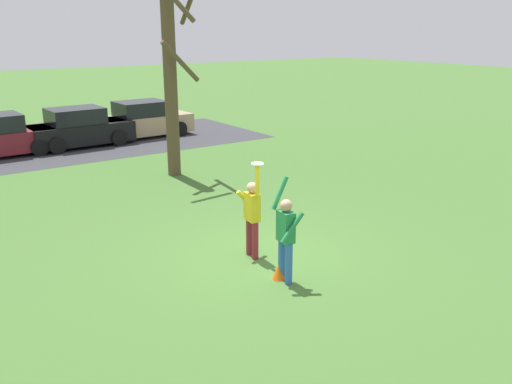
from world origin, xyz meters
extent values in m
plane|color=#426B2D|center=(0.00, 0.00, 0.00)|extent=(120.00, 120.00, 0.00)
cylinder|color=maroon|center=(-0.13, 0.25, 0.41)|extent=(0.14, 0.14, 0.82)
cylinder|color=maroon|center=(-0.16, -0.01, 0.41)|extent=(0.14, 0.14, 0.82)
cube|color=gold|center=(-0.14, 0.12, 1.12)|extent=(0.26, 0.38, 0.60)
sphere|color=tan|center=(-0.14, 0.12, 1.53)|extent=(0.23, 0.23, 0.23)
cylinder|color=gold|center=(-0.12, 0.35, 1.17)|extent=(0.49, 0.14, 0.57)
cylinder|color=gold|center=(-0.17, -0.10, 1.75)|extent=(0.09, 0.09, 0.66)
cylinder|color=#3366B7|center=(-0.30, -1.32, 0.41)|extent=(0.14, 0.14, 0.82)
cylinder|color=#3366B7|center=(-0.27, -1.06, 0.41)|extent=(0.14, 0.14, 0.82)
cube|color=#238447|center=(-0.28, -1.19, 1.12)|extent=(0.26, 0.38, 0.60)
sphere|color=tan|center=(-0.28, -1.19, 1.53)|extent=(0.23, 0.23, 0.23)
cylinder|color=#238447|center=(-0.31, -1.41, 1.17)|extent=(0.49, 0.14, 0.57)
cylinder|color=#238447|center=(-0.26, -0.97, 1.72)|extent=(0.36, 0.12, 0.64)
cylinder|color=white|center=(-0.17, -0.10, 2.09)|extent=(0.25, 0.25, 0.02)
cylinder|color=black|center=(-1.47, 14.37, 0.33)|extent=(0.67, 0.25, 0.66)
cylinder|color=black|center=(-1.40, 12.55, 0.33)|extent=(0.67, 0.25, 0.66)
cube|color=black|center=(0.47, 13.43, 0.55)|extent=(4.17, 1.96, 0.80)
cube|color=black|center=(0.32, 13.42, 1.27)|extent=(2.16, 1.72, 0.64)
cylinder|color=black|center=(1.70, 14.39, 0.33)|extent=(0.67, 0.25, 0.66)
cylinder|color=black|center=(1.77, 12.57, 0.33)|extent=(0.67, 0.25, 0.66)
cylinder|color=black|center=(-0.84, 14.29, 0.33)|extent=(0.67, 0.25, 0.66)
cylinder|color=black|center=(-0.77, 12.47, 0.33)|extent=(0.67, 0.25, 0.66)
cube|color=tan|center=(3.50, 13.86, 0.55)|extent=(4.17, 1.96, 0.80)
cube|color=black|center=(3.35, 13.85, 1.27)|extent=(2.16, 1.72, 0.64)
cylinder|color=black|center=(4.73, 14.82, 0.33)|extent=(0.67, 0.25, 0.66)
cylinder|color=black|center=(4.80, 13.00, 0.33)|extent=(0.67, 0.25, 0.66)
cylinder|color=black|center=(2.19, 14.72, 0.33)|extent=(0.67, 0.25, 0.66)
cylinder|color=black|center=(2.26, 12.89, 0.33)|extent=(0.67, 0.25, 0.66)
cube|color=#38383D|center=(0.53, 13.52, 0.00)|extent=(15.33, 6.40, 0.01)
cylinder|color=brown|center=(1.56, 7.11, 2.81)|extent=(0.42, 0.42, 5.62)
cylinder|color=brown|center=(2.25, 7.00, 5.37)|extent=(0.38, 1.50, 1.18)
cylinder|color=brown|center=(1.62, 6.50, 3.71)|extent=(1.35, 0.28, 1.29)
cone|color=orange|center=(-0.33, -1.06, 0.16)|extent=(0.26, 0.26, 0.32)
camera|label=1|loc=(-6.12, -8.50, 4.66)|focal=37.35mm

